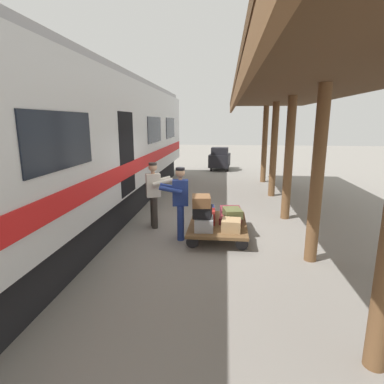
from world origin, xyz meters
The scene contains 16 objects.
ground_plane centered at (0.00, 0.00, 0.00)m, with size 60.00×60.00×0.00m, color gray.
platform_canopy centered at (-2.16, 0.00, 3.24)m, with size 3.20×14.82×3.56m.
train_car centered at (3.41, 0.00, 2.06)m, with size 3.02×17.52×4.00m.
luggage_cart centered at (-0.34, 0.24, 0.30)m, with size 1.35×2.00×0.34m.
suitcase_tan_vintage centered at (-0.64, 0.79, 0.47)m, with size 0.42×0.44×0.26m, color tan.
suitcase_red_plastic centered at (-0.04, 0.24, 0.48)m, with size 0.46×0.57×0.28m, color #AD231E.
suitcase_navy_fabric centered at (-0.04, -0.31, 0.46)m, with size 0.39×0.57×0.23m, color navy.
suitcase_gray_aluminum centered at (-0.04, 0.79, 0.48)m, with size 0.41×0.52×0.28m, color #9EA0A5.
suitcase_burgundy_valise centered at (-0.64, -0.31, 0.45)m, with size 0.51×0.55×0.22m, color maroon.
suitcase_maroon_trunk centered at (-0.64, 0.24, 0.42)m, with size 0.50×0.48×0.16m, color maroon.
suitcase_olive_duffel centered at (-0.68, 0.24, 0.60)m, with size 0.39×0.51×0.19m, color brown.
suitcase_black_hardshell centered at (0.00, 0.78, 0.76)m, with size 0.39×0.38×0.26m, color black.
suitcase_brown_leather centered at (0.03, 0.75, 1.00)m, with size 0.40×0.52×0.23m, color brown.
porter_in_overalls centered at (0.55, 0.50, 0.93)m, with size 0.70×0.49×1.70m.
porter_by_door centered at (1.33, -0.27, 0.93)m, with size 0.74×0.58×1.70m.
baggage_tug centered at (-0.16, -10.42, 0.63)m, with size 1.24×1.79×1.30m.
Camera 1 is at (-0.48, 7.46, 2.73)m, focal length 29.26 mm.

